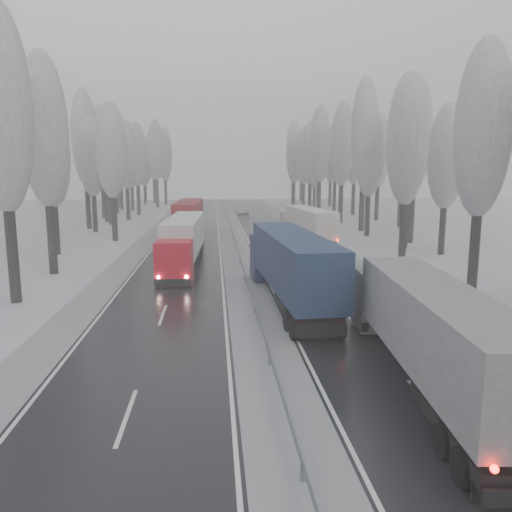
{
  "coord_description": "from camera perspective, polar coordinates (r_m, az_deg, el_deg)",
  "views": [
    {
      "loc": [
        -2.23,
        -15.85,
        8.12
      ],
      "look_at": [
        0.66,
        18.75,
        2.2
      ],
      "focal_mm": 35.0,
      "sensor_mm": 36.0,
      "label": 1
    }
  ],
  "objects": [
    {
      "name": "tree_56",
      "position": [
        34.12,
        -27.16,
        14.64
      ],
      "size": [
        3.6,
        3.6,
        18.12
      ],
      "color": "black",
      "rests_on": "ground"
    },
    {
      "name": "truck_red_white",
      "position": [
        42.73,
        -8.3,
        1.95
      ],
      "size": [
        3.2,
        16.43,
        4.19
      ],
      "rotation": [
        0.0,
        0.0,
        -0.04
      ],
      "color": "red",
      "rests_on": "ground"
    },
    {
      "name": "tree_35",
      "position": [
        119.36,
        8.55,
        11.33
      ],
      "size": [
        3.6,
        3.6,
        18.25
      ],
      "color": "black",
      "rests_on": "ground"
    },
    {
      "name": "carriageway_right",
      "position": [
        47.16,
        4.42,
        -0.25
      ],
      "size": [
        7.5,
        200.0,
        0.03
      ],
      "primitive_type": "cube",
      "color": "black",
      "rests_on": "ground"
    },
    {
      "name": "shoulder_left",
      "position": [
        47.23,
        -14.42,
        -0.5
      ],
      "size": [
        2.4,
        200.0,
        0.04
      ],
      "primitive_type": "cube",
      "color": "#989BA0",
      "rests_on": "ground"
    },
    {
      "name": "tree_68",
      "position": [
        86.2,
        -14.64,
        11.12
      ],
      "size": [
        3.6,
        3.6,
        16.65
      ],
      "color": "black",
      "rests_on": "ground"
    },
    {
      "name": "shoulder_right",
      "position": [
        48.19,
        10.24,
        -0.15
      ],
      "size": [
        2.4,
        200.0,
        0.04
      ],
      "primitive_type": "cube",
      "color": "#989BA0",
      "rests_on": "ground"
    },
    {
      "name": "box_truck_distant",
      "position": [
        98.59,
        -1.51,
        5.74
      ],
      "size": [
        2.47,
        7.19,
        2.65
      ],
      "rotation": [
        0.0,
        0.0,
        -0.04
      ],
      "color": "silver",
      "rests_on": "ground"
    },
    {
      "name": "tree_18",
      "position": [
        46.1,
        16.92,
        12.48
      ],
      "size": [
        3.6,
        3.6,
        16.58
      ],
      "color": "black",
      "rests_on": "ground"
    },
    {
      "name": "tree_67",
      "position": [
        84.05,
        -17.0,
        11.25
      ],
      "size": [
        3.6,
        3.6,
        17.09
      ],
      "color": "black",
      "rests_on": "ground"
    },
    {
      "name": "tree_77",
      "position": [
        129.75,
        -12.7,
        9.95
      ],
      "size": [
        3.6,
        3.6,
        14.32
      ],
      "color": "black",
      "rests_on": "ground"
    },
    {
      "name": "ground",
      "position": [
        17.95,
        3.01,
        -17.24
      ],
      "size": [
        260.0,
        260.0,
        0.0
      ],
      "primitive_type": "plane",
      "color": "silver",
      "rests_on": "ground"
    },
    {
      "name": "tree_69",
      "position": [
        91.11,
        -17.33,
        11.98
      ],
      "size": [
        3.6,
        3.6,
        19.35
      ],
      "color": "black",
      "rests_on": "ground"
    },
    {
      "name": "tree_21",
      "position": [
        59.51,
        17.76,
        12.97
      ],
      "size": [
        3.6,
        3.6,
        18.62
      ],
      "color": "black",
      "rests_on": "ground"
    },
    {
      "name": "tree_24",
      "position": [
        70.01,
        12.29,
        13.61
      ],
      "size": [
        3.6,
        3.6,
        20.49
      ],
      "color": "black",
      "rests_on": "ground"
    },
    {
      "name": "tree_70",
      "position": [
        96.12,
        -13.47,
        11.15
      ],
      "size": [
        3.6,
        3.6,
        17.09
      ],
      "color": "black",
      "rests_on": "ground"
    },
    {
      "name": "tree_30",
      "position": [
        99.4,
        6.25,
        11.58
      ],
      "size": [
        3.6,
        3.6,
        17.86
      ],
      "color": "black",
      "rests_on": "ground"
    },
    {
      "name": "truck_red_red",
      "position": [
        60.98,
        -7.74,
        4.42
      ],
      "size": [
        3.27,
        17.59,
        4.49
      ],
      "rotation": [
        0.0,
        0.0,
        -0.03
      ],
      "color": "maroon",
      "rests_on": "ground"
    },
    {
      "name": "tree_78",
      "position": [
        132.13,
        -11.68,
        11.42
      ],
      "size": [
        3.6,
        3.6,
        19.55
      ],
      "color": "black",
      "rests_on": "ground"
    },
    {
      "name": "tree_64",
      "position": [
        70.43,
        -18.27,
        10.7
      ],
      "size": [
        3.6,
        3.6,
        15.42
      ],
      "color": "black",
      "rests_on": "ground"
    },
    {
      "name": "tree_60",
      "position": [
        52.42,
        -22.4,
        10.57
      ],
      "size": [
        3.6,
        3.6,
        14.84
      ],
      "color": "black",
      "rests_on": "ground"
    },
    {
      "name": "carriageway_left",
      "position": [
        46.66,
        -8.42,
        -0.43
      ],
      "size": [
        7.5,
        200.0,
        0.03
      ],
      "primitive_type": "cube",
      "color": "black",
      "rests_on": "ground"
    },
    {
      "name": "tree_39",
      "position": [
        138.65,
        5.18,
        10.6
      ],
      "size": [
        3.6,
        3.6,
        16.19
      ],
      "color": "black",
      "rests_on": "ground"
    },
    {
      "name": "median_guardrail",
      "position": [
        46.5,
        -1.97,
        0.36
      ],
      "size": [
        0.12,
        200.0,
        0.76
      ],
      "color": "slate",
      "rests_on": "ground"
    },
    {
      "name": "tree_74",
      "position": [
        115.98,
        -11.38,
        11.75
      ],
      "size": [
        3.6,
        3.6,
        19.68
      ],
      "color": "black",
      "rests_on": "ground"
    },
    {
      "name": "tree_25",
      "position": [
        75.98,
        16.49,
        12.61
      ],
      "size": [
        3.6,
        3.6,
        19.44
      ],
      "color": "black",
      "rests_on": "ground"
    },
    {
      "name": "median_slush",
      "position": [
        46.61,
        -1.97,
        -0.33
      ],
      "size": [
        3.0,
        200.0,
        0.04
      ],
      "primitive_type": "cube",
      "color": "#989BA0",
      "rests_on": "ground"
    },
    {
      "name": "tree_75",
      "position": [
        121.25,
        -15.52,
        11.16
      ],
      "size": [
        3.6,
        3.6,
        18.6
      ],
      "color": "black",
      "rests_on": "ground"
    },
    {
      "name": "tree_58",
      "position": [
        42.53,
        -23.04,
        12.95
      ],
      "size": [
        3.6,
        3.6,
        17.21
      ],
      "color": "black",
      "rests_on": "ground"
    },
    {
      "name": "tree_20",
      "position": [
        54.88,
        17.08,
        11.38
      ],
      "size": [
        3.6,
        3.6,
        15.71
      ],
      "color": "black",
      "rests_on": "ground"
    },
    {
      "name": "tree_22",
      "position": [
        64.43,
        12.86,
        11.33
      ],
      "size": [
        3.6,
        3.6,
        15.86
      ],
      "color": "black",
      "rests_on": "ground"
    },
    {
      "name": "tree_38",
      "position": [
        134.26,
        4.28,
        11.13
      ],
      "size": [
        3.6,
        3.6,
        17.97
      ],
      "color": "black",
      "rests_on": "ground"
    },
    {
      "name": "tree_16",
      "position": [
        36.02,
        24.53,
        12.88
      ],
      "size": [
        3.6,
        3.6,
        16.53
      ],
      "color": "black",
      "rests_on": "ground"
    },
    {
      "name": "tree_76",
      "position": [
        125.18,
        -10.4,
        11.28
      ],
      "size": [
        3.6,
        3.6,
        18.55
      ],
      "color": "black",
      "rests_on": "ground"
    },
    {
      "name": "tree_32",
      "position": [
        106.78,
        5.5,
        11.28
      ],
      "size": [
        3.6,
        3.6,
        17.33
      ],
      "color": "black",
      "rests_on": "ground"
    },
    {
      "name": "tree_37",
      "position": [
        128.74,
        7.11,
        10.7
      ],
      "size": [
        3.6,
        3.6,
        16.37
      ],
      "color": "black",
      "rests_on": "ground"
    },
    {
      "name": "tree_23",
      "position": [
        70.26,
        16.78,
        9.8
      ],
      "size": [
        3.6,
        3.6,
        13.55
      ],
      "color": "black",
      "rests_on": "ground"
    },
    {
      "name": "tree_62",
      "position": [
        60.76,
        -16.23,
        11.41
      ],
      "size": [
        3.6,
        3.6,
        16.04
      ],
      "color": "black",
      "rests_on": "ground"
    },
    {
      "name": "tree_65",
      "position": [
        74.85,
        -19.02,
        12.56
      ],
      "size": [
        3.6,
        3.6,
        19.48
      ],
      "color": "black",
      "rests_on": "ground"
    },
    {
      "name": "truck_blue_box",
      "position": [
        30.85,
        3.75,
        -0.65
      ],
      "size": [
        3.74,
        17.51,
        4.46
      ],
      "rotation": [
        0.0,
        0.0,
        0.06
      ],
      "color": "#1F204D",
      "rests_on": "ground"
    },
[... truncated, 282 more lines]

